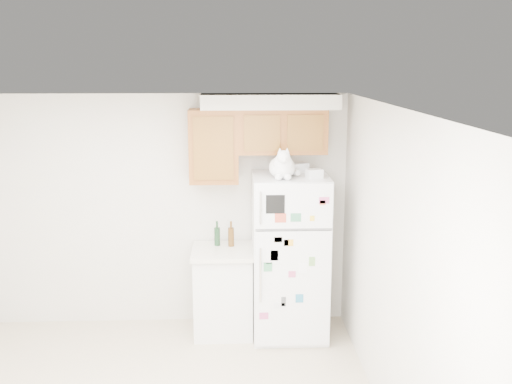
{
  "coord_description": "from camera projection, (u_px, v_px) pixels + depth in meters",
  "views": [
    {
      "loc": [
        0.68,
        -4.26,
        2.83
      ],
      "look_at": [
        0.92,
        1.55,
        1.55
      ],
      "focal_mm": 42.0,
      "sensor_mm": 36.0,
      "label": 1
    }
  ],
  "objects": [
    {
      "name": "refrigerator",
      "position": [
        290.0,
        257.0,
        6.17
      ],
      "size": [
        0.76,
        0.78,
        1.7
      ],
      "color": "white",
      "rests_on": "ground_plane"
    },
    {
      "name": "storage_box_front",
      "position": [
        314.0,
        174.0,
        5.87
      ],
      "size": [
        0.18,
        0.15,
        0.09
      ],
      "primitive_type": "cube",
      "rotation": [
        0.0,
        0.0,
        0.3
      ],
      "color": "white",
      "rests_on": "refrigerator"
    },
    {
      "name": "base_counter",
      "position": [
        223.0,
        290.0,
        6.3
      ],
      "size": [
        0.64,
        0.64,
        0.92
      ],
      "color": "white",
      "rests_on": "ground_plane"
    },
    {
      "name": "bottle_green",
      "position": [
        217.0,
        233.0,
        6.29
      ],
      "size": [
        0.06,
        0.06,
        0.26
      ],
      "primitive_type": null,
      "color": "#19381E",
      "rests_on": "base_counter"
    },
    {
      "name": "cat",
      "position": [
        283.0,
        166.0,
        5.84
      ],
      "size": [
        0.32,
        0.46,
        0.33
      ],
      "color": "white",
      "rests_on": "refrigerator"
    },
    {
      "name": "room_shell",
      "position": [
        160.0,
        214.0,
        4.62
      ],
      "size": [
        3.84,
        4.04,
        2.52
      ],
      "color": "silver",
      "rests_on": "ground_plane"
    },
    {
      "name": "storage_box_back",
      "position": [
        299.0,
        168.0,
        6.15
      ],
      "size": [
        0.22,
        0.19,
        0.1
      ],
      "primitive_type": "cube",
      "rotation": [
        0.0,
        0.0,
        0.43
      ],
      "color": "white",
      "rests_on": "refrigerator"
    },
    {
      "name": "bottle_amber",
      "position": [
        231.0,
        234.0,
        6.27
      ],
      "size": [
        0.06,
        0.06,
        0.27
      ],
      "primitive_type": null,
      "color": "#593814",
      "rests_on": "base_counter"
    }
  ]
}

